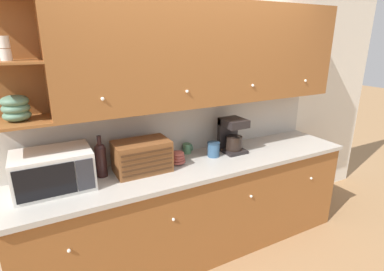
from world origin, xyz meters
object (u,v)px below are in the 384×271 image
at_px(bread_box, 142,156).
at_px(bowl_stack_on_counter, 178,158).
at_px(mug, 187,148).
at_px(wine_bottle, 101,158).
at_px(coffee_maker, 232,135).
at_px(microwave, 53,171).
at_px(storage_canister, 214,149).

bearing_deg(bread_box, bowl_stack_on_counter, -0.15).
bearing_deg(bread_box, mug, 20.10).
distance_m(wine_bottle, coffee_maker, 1.26).
height_order(bread_box, coffee_maker, coffee_maker).
bearing_deg(wine_bottle, coffee_maker, -1.00).
bearing_deg(microwave, coffee_maker, 1.04).
xyz_separation_m(bowl_stack_on_counter, coffee_maker, (0.61, 0.04, 0.11)).
bearing_deg(coffee_maker, storage_canister, -170.15).
height_order(wine_bottle, coffee_maker, wine_bottle).
distance_m(mug, coffee_maker, 0.46).
bearing_deg(bowl_stack_on_counter, microwave, 179.50).
height_order(bread_box, mug, bread_box).
height_order(bowl_stack_on_counter, mug, bowl_stack_on_counter).
bearing_deg(coffee_maker, bread_box, -177.74).
relative_size(bowl_stack_on_counter, storage_canister, 1.03).
distance_m(wine_bottle, storage_canister, 1.04).
bearing_deg(coffee_maker, mug, 159.37).
relative_size(wine_bottle, bowl_stack_on_counter, 2.41).
bearing_deg(mug, storage_canister, -47.49).
bearing_deg(mug, microwave, -171.28).
bearing_deg(storage_canister, microwave, 179.53).
bearing_deg(bread_box, microwave, 179.33).
bearing_deg(bread_box, storage_canister, -0.28).
bearing_deg(bowl_stack_on_counter, storage_canister, -0.39).
bearing_deg(mug, coffee_maker, -20.63).
xyz_separation_m(wine_bottle, bowl_stack_on_counter, (0.65, -0.06, -0.10)).
xyz_separation_m(wine_bottle, mug, (0.85, 0.13, -0.11)).
relative_size(bread_box, coffee_maker, 1.37).
xyz_separation_m(mug, coffee_maker, (0.41, -0.16, 0.12)).
bearing_deg(bowl_stack_on_counter, coffee_maker, 3.56).
bearing_deg(microwave, storage_canister, -0.47).
height_order(microwave, bowl_stack_on_counter, microwave).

